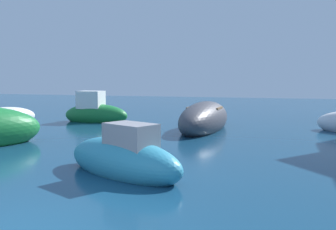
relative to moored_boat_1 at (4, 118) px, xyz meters
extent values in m
ellipsoid|color=white|center=(0.00, 0.00, 0.00)|extent=(2.38, 3.53, 1.06)
cube|color=brown|center=(0.00, 0.00, 0.35)|extent=(1.13, 0.98, 0.08)
ellipsoid|color=#3F3F47|center=(9.99, 1.02, 0.14)|extent=(1.86, 5.81, 1.59)
cube|color=brown|center=(9.99, 1.02, 0.65)|extent=(1.43, 1.18, 0.08)
ellipsoid|color=teal|center=(9.74, -7.17, 0.01)|extent=(3.75, 2.57, 1.10)
cube|color=gray|center=(10.00, -7.29, 0.63)|extent=(1.38, 1.15, 0.59)
ellipsoid|color=#197233|center=(4.02, 2.09, 0.03)|extent=(3.51, 1.55, 1.20)
cube|color=white|center=(3.75, 2.07, 0.85)|extent=(1.29, 1.07, 0.91)
camera|label=1|loc=(13.32, -15.00, 1.95)|focal=39.45mm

